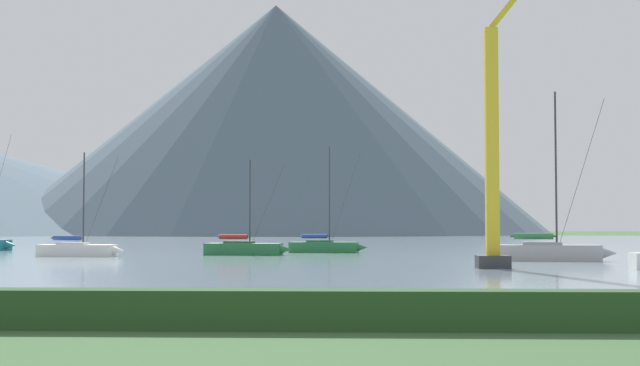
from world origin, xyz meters
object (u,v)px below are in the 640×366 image
at_px(dock_crane, 496,154).
at_px(sailboat_slip_0, 245,248).
at_px(sailboat_slip_1, 550,251).
at_px(sailboat_slip_2, 78,249).
at_px(sailboat_slip_8, 325,246).

bearing_deg(dock_crane, sailboat_slip_0, 126.66).
xyz_separation_m(sailboat_slip_1, sailboat_slip_2, (-38.92, 8.75, -0.12)).
xyz_separation_m(sailboat_slip_2, dock_crane, (33.04, -21.16, 6.55)).
bearing_deg(sailboat_slip_8, sailboat_slip_0, -122.58).
distance_m(sailboat_slip_0, sailboat_slip_2, 14.71).
bearing_deg(sailboat_slip_2, sailboat_slip_0, 23.16).
distance_m(sailboat_slip_1, sailboat_slip_8, 27.92).
height_order(sailboat_slip_1, dock_crane, dock_crane).
relative_size(sailboat_slip_8, dock_crane, 0.47).
xyz_separation_m(sailboat_slip_0, dock_crane, (18.98, -25.49, 6.52)).
bearing_deg(sailboat_slip_8, dock_crane, -63.28).
bearing_deg(sailboat_slip_1, sailboat_slip_0, 159.83).
bearing_deg(sailboat_slip_2, sailboat_slip_8, 37.17).
bearing_deg(sailboat_slip_0, sailboat_slip_1, -19.68).
relative_size(sailboat_slip_1, sailboat_slip_2, 1.42).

